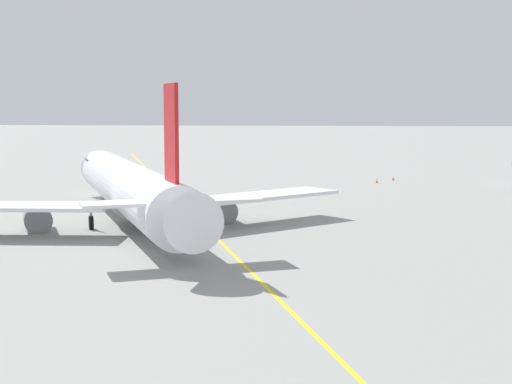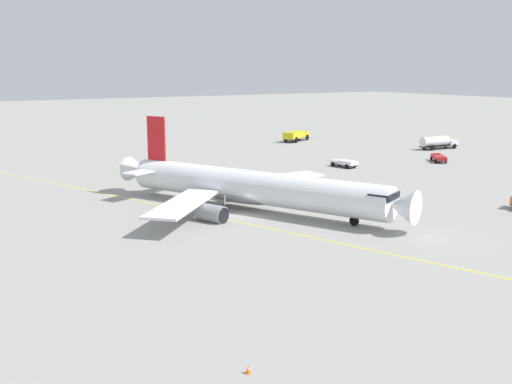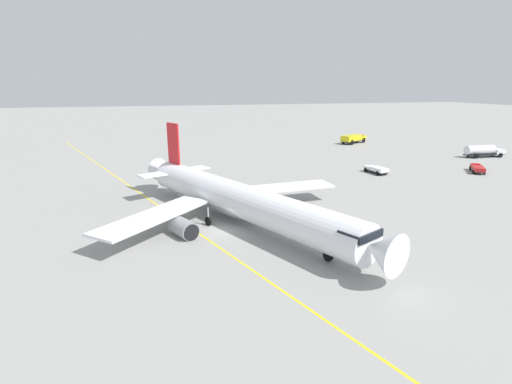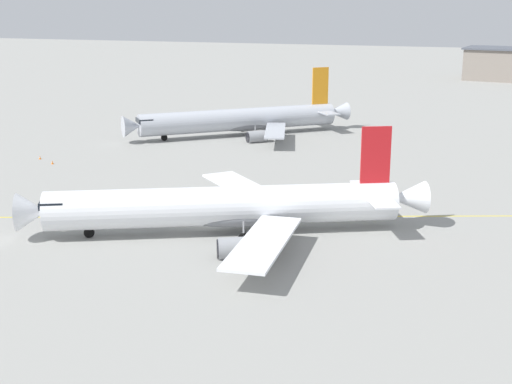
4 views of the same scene
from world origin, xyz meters
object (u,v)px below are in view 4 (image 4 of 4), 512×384
object	(u,v)px
airliner_secondary	(242,120)
safety_cone_near	(52,162)
safety_cone_mid	(40,157)
airliner_main	(228,207)

from	to	relation	value
airliner_secondary	safety_cone_near	distance (m)	36.35
safety_cone_near	safety_cone_mid	size ratio (longest dim) A/B	1.00
safety_cone_near	airliner_secondary	bearing A→B (deg)	-32.81
safety_cone_near	safety_cone_mid	distance (m)	4.40
airliner_secondary	safety_cone_near	bearing A→B (deg)	18.47
airliner_main	safety_cone_mid	bearing A→B (deg)	-55.62
airliner_secondary	airliner_main	bearing A→B (deg)	68.61
airliner_main	safety_cone_mid	size ratio (longest dim) A/B	74.30
airliner_secondary	safety_cone_mid	bearing A→B (deg)	11.56
airliner_secondary	safety_cone_mid	size ratio (longest dim) A/B	64.53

